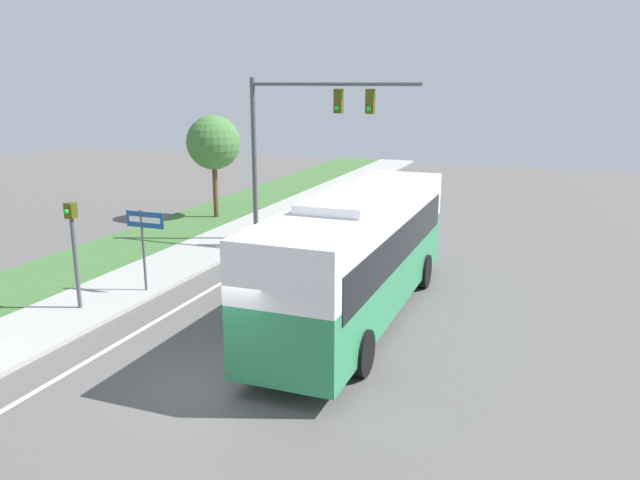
{
  "coord_description": "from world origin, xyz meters",
  "views": [
    {
      "loc": [
        6.48,
        -11.01,
        6.46
      ],
      "look_at": [
        0.03,
        5.79,
        1.88
      ],
      "focal_mm": 35.0,
      "sensor_mm": 36.0,
      "label": 1
    }
  ],
  "objects_px": {
    "bus": "(359,249)",
    "signal_gantry": "(301,127)",
    "pedestrian_signal": "(73,239)",
    "street_sign": "(144,234)"
  },
  "relations": [
    {
      "from": "pedestrian_signal",
      "to": "street_sign",
      "type": "xyz_separation_m",
      "value": [
        0.9,
        2.01,
        -0.25
      ]
    },
    {
      "from": "signal_gantry",
      "to": "bus",
      "type": "bearing_deg",
      "value": -56.2
    },
    {
      "from": "bus",
      "to": "signal_gantry",
      "type": "bearing_deg",
      "value": 123.8
    },
    {
      "from": "signal_gantry",
      "to": "street_sign",
      "type": "distance_m",
      "value": 8.06
    },
    {
      "from": "signal_gantry",
      "to": "street_sign",
      "type": "height_order",
      "value": "signal_gantry"
    },
    {
      "from": "pedestrian_signal",
      "to": "street_sign",
      "type": "relative_size",
      "value": 1.19
    },
    {
      "from": "street_sign",
      "to": "pedestrian_signal",
      "type": "bearing_deg",
      "value": -114.12
    },
    {
      "from": "bus",
      "to": "street_sign",
      "type": "relative_size",
      "value": 4.03
    },
    {
      "from": "pedestrian_signal",
      "to": "street_sign",
      "type": "bearing_deg",
      "value": 65.88
    },
    {
      "from": "bus",
      "to": "pedestrian_signal",
      "type": "relative_size",
      "value": 3.38
    }
  ]
}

